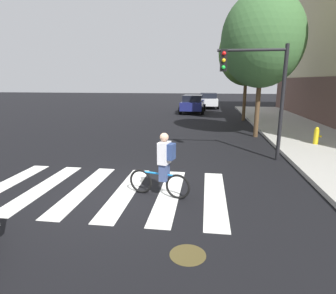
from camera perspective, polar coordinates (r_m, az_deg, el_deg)
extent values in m
plane|color=black|center=(7.87, -10.67, -8.83)|extent=(120.00, 120.00, 0.00)
cube|color=silver|center=(9.42, -30.24, -6.69)|extent=(0.55, 3.68, 0.01)
cube|color=silver|center=(8.75, -23.99, -7.46)|extent=(0.55, 3.68, 0.01)
cube|color=silver|center=(8.19, -16.77, -8.24)|extent=(0.55, 3.68, 0.01)
cube|color=silver|center=(7.78, -8.62, -8.96)|extent=(0.55, 3.68, 0.01)
cube|color=silver|center=(7.55, 0.27, -9.53)|extent=(0.55, 3.68, 0.01)
cube|color=silver|center=(7.50, 9.52, -9.89)|extent=(0.55, 3.68, 0.01)
cylinder|color=#473D1E|center=(5.21, 4.06, -21.07)|extent=(0.64, 0.64, 0.01)
cube|color=navy|center=(26.56, 5.09, 8.53)|extent=(2.08, 4.81, 0.72)
cube|color=black|center=(26.36, 5.09, 9.90)|extent=(1.78, 2.33, 0.57)
cylinder|color=black|center=(28.20, 3.32, 8.11)|extent=(0.27, 0.71, 0.70)
cylinder|color=black|center=(28.04, 7.39, 7.99)|extent=(0.27, 0.71, 0.70)
cylinder|color=black|center=(25.20, 2.50, 7.48)|extent=(0.27, 0.71, 0.70)
cylinder|color=black|center=(25.02, 7.05, 7.35)|extent=(0.27, 0.71, 0.70)
cube|color=silver|center=(31.61, 8.19, 9.23)|extent=(2.03, 4.81, 0.73)
cube|color=black|center=(31.42, 8.24, 10.39)|extent=(1.76, 2.32, 0.57)
cylinder|color=black|center=(33.15, 6.36, 8.84)|extent=(0.27, 0.71, 0.70)
cylinder|color=black|center=(33.20, 9.84, 8.74)|extent=(0.27, 0.71, 0.70)
cylinder|color=black|center=(30.11, 6.33, 8.39)|extent=(0.27, 0.71, 0.70)
cylinder|color=black|center=(30.17, 10.16, 8.27)|extent=(0.27, 0.71, 0.70)
torus|color=black|center=(7.14, 2.00, -8.10)|extent=(0.65, 0.22, 0.66)
torus|color=black|center=(7.54, -5.56, -6.96)|extent=(0.65, 0.22, 0.66)
cylinder|color=#1972BF|center=(7.23, -1.91, -5.46)|extent=(0.88, 0.27, 0.05)
cylinder|color=#1972BF|center=(7.15, -0.75, -5.09)|extent=(0.04, 0.04, 0.45)
cube|color=#384772|center=(7.13, -0.76, -4.70)|extent=(0.26, 0.32, 0.56)
cube|color=silver|center=(7.01, -0.77, -1.21)|extent=(0.32, 0.41, 0.56)
sphere|color=tan|center=(6.92, -0.78, 2.00)|extent=(0.22, 0.22, 0.22)
cube|color=navy|center=(6.93, 0.60, -0.95)|extent=(0.22, 0.31, 0.40)
cylinder|color=black|center=(11.07, 22.24, 8.04)|extent=(0.14, 0.14, 4.20)
cylinder|color=black|center=(10.86, 16.70, 18.44)|extent=(2.40, 0.10, 0.10)
cube|color=black|center=(10.74, 11.28, 16.91)|extent=(0.24, 0.20, 0.76)
sphere|color=red|center=(10.65, 11.38, 18.24)|extent=(0.14, 0.14, 0.14)
sphere|color=gold|center=(10.63, 11.31, 16.95)|extent=(0.14, 0.14, 0.14)
sphere|color=green|center=(10.62, 11.25, 15.66)|extent=(0.14, 0.14, 0.14)
cylinder|color=gold|center=(14.24, 27.99, 1.82)|extent=(0.22, 0.22, 0.65)
sphere|color=gold|center=(14.18, 28.15, 3.27)|extent=(0.18, 0.18, 0.18)
cylinder|color=gold|center=(14.29, 28.61, 1.92)|extent=(0.12, 0.09, 0.09)
cylinder|color=#4C3823|center=(15.55, 17.81, 7.97)|extent=(0.24, 0.24, 3.29)
ellipsoid|color=#386033|center=(15.62, 18.72, 20.02)|extent=(4.09, 4.09, 4.71)
cylinder|color=#4C3823|center=(21.87, 15.35, 9.52)|extent=(0.24, 0.24, 3.28)
ellipsoid|color=#47722D|center=(21.91, 15.90, 18.07)|extent=(4.08, 4.08, 4.70)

